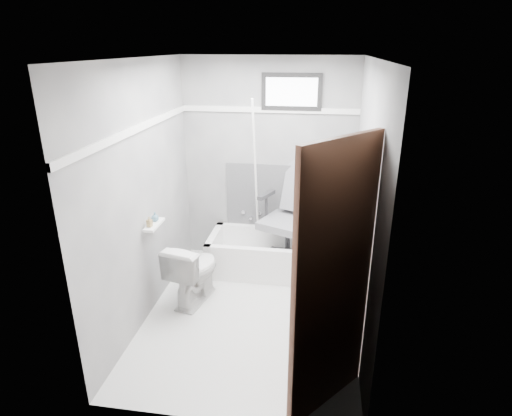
% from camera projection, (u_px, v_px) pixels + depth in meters
% --- Properties ---
extents(floor, '(2.60, 2.60, 0.00)m').
position_uv_depth(floor, '(251.00, 315.00, 4.23)').
color(floor, white).
rests_on(floor, ground).
extents(ceiling, '(2.60, 2.60, 0.00)m').
position_uv_depth(ceiling, '(249.00, 58.00, 3.37)').
color(ceiling, silver).
rests_on(ceiling, floor).
extents(wall_back, '(2.00, 0.02, 2.40)m').
position_uv_depth(wall_back, '(268.00, 163.00, 5.00)').
color(wall_back, slate).
rests_on(wall_back, floor).
extents(wall_front, '(2.00, 0.02, 2.40)m').
position_uv_depth(wall_front, '(215.00, 273.00, 2.60)').
color(wall_front, slate).
rests_on(wall_front, floor).
extents(wall_left, '(0.02, 2.60, 2.40)m').
position_uv_depth(wall_left, '(143.00, 195.00, 3.94)').
color(wall_left, slate).
rests_on(wall_left, floor).
extents(wall_right, '(0.02, 2.60, 2.40)m').
position_uv_depth(wall_right, '(365.00, 207.00, 3.66)').
color(wall_right, slate).
rests_on(wall_right, floor).
extents(bathtub, '(1.50, 0.70, 0.42)m').
position_uv_depth(bathtub, '(274.00, 254.00, 5.00)').
color(bathtub, white).
rests_on(bathtub, floor).
extents(office_chair, '(0.86, 0.86, 1.14)m').
position_uv_depth(office_chair, '(288.00, 216.00, 4.82)').
color(office_chair, slate).
rests_on(office_chair, bathtub).
extents(toilet, '(0.52, 0.74, 0.66)m').
position_uv_depth(toilet, '(194.00, 271.00, 4.37)').
color(toilet, silver).
rests_on(toilet, floor).
extents(door, '(0.78, 0.78, 2.00)m').
position_uv_depth(door, '(376.00, 313.00, 2.55)').
color(door, brown).
rests_on(door, floor).
extents(window, '(0.66, 0.04, 0.40)m').
position_uv_depth(window, '(292.00, 92.00, 4.66)').
color(window, black).
rests_on(window, wall_back).
extents(backerboard, '(1.50, 0.02, 0.78)m').
position_uv_depth(backerboard, '(289.00, 197.00, 5.10)').
color(backerboard, '#4C4C4F').
rests_on(backerboard, wall_back).
extents(trim_back, '(2.00, 0.02, 0.06)m').
position_uv_depth(trim_back, '(269.00, 110.00, 4.77)').
color(trim_back, white).
rests_on(trim_back, wall_back).
extents(trim_left, '(0.02, 2.60, 0.06)m').
position_uv_depth(trim_left, '(138.00, 128.00, 3.72)').
color(trim_left, white).
rests_on(trim_left, wall_left).
extents(pole, '(0.02, 0.51, 1.89)m').
position_uv_depth(pole, '(256.00, 181.00, 4.85)').
color(pole, white).
rests_on(pole, bathtub).
extents(shelf, '(0.10, 0.32, 0.02)m').
position_uv_depth(shelf, '(154.00, 225.00, 4.06)').
color(shelf, white).
rests_on(shelf, wall_left).
extents(soap_bottle_a, '(0.05, 0.05, 0.10)m').
position_uv_depth(soap_bottle_a, '(149.00, 222.00, 3.97)').
color(soap_bottle_a, '#9B814D').
rests_on(soap_bottle_a, shelf).
extents(soap_bottle_b, '(0.09, 0.09, 0.09)m').
position_uv_depth(soap_bottle_b, '(155.00, 217.00, 4.10)').
color(soap_bottle_b, slate).
rests_on(soap_bottle_b, shelf).
extents(faucet, '(0.26, 0.10, 0.16)m').
position_uv_depth(faucet, '(251.00, 215.00, 5.24)').
color(faucet, silver).
rests_on(faucet, wall_back).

